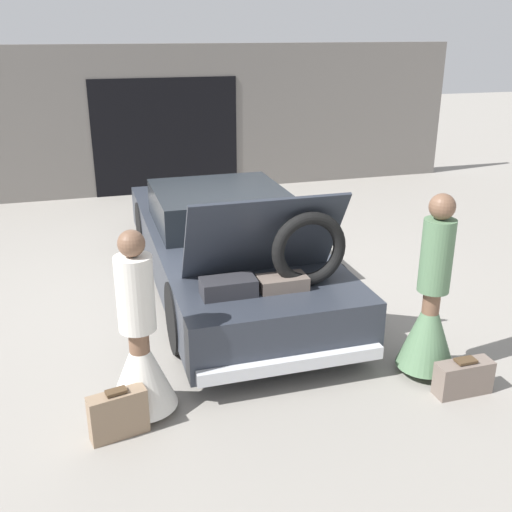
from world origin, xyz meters
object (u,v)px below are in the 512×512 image
object	(u,v)px
car	(225,244)
person_left	(140,351)
suitcase_beside_left_person	(118,414)
person_right	(430,312)
suitcase_beside_right_person	(463,377)

from	to	relation	value
car	person_left	xyz separation A→B (m)	(-1.31, -2.44, 0.03)
suitcase_beside_left_person	person_right	bearing A→B (deg)	3.03
person_left	suitcase_beside_left_person	xyz separation A→B (m)	(-0.22, -0.27, -0.39)
car	person_right	distance (m)	2.87
person_left	person_right	size ratio (longest dim) A/B	0.93
person_left	suitcase_beside_left_person	world-z (taller)	person_left
person_left	person_right	world-z (taller)	person_right
person_left	suitcase_beside_left_person	distance (m)	0.52
suitcase_beside_left_person	suitcase_beside_right_person	bearing A→B (deg)	-4.85
car	suitcase_beside_left_person	bearing A→B (deg)	-119.59
car	suitcase_beside_right_person	bearing A→B (deg)	-63.90
car	person_left	bearing A→B (deg)	-118.28
suitcase_beside_left_person	suitcase_beside_right_person	world-z (taller)	suitcase_beside_left_person
person_left	suitcase_beside_right_person	size ratio (longest dim) A/B	3.14
person_left	suitcase_beside_right_person	world-z (taller)	person_left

